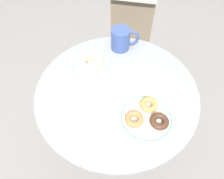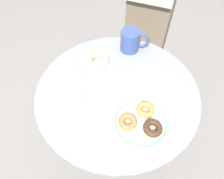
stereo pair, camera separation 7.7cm
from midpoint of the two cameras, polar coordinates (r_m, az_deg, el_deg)
The scene contains 10 objects.
ground_plane at distance 1.43m, azimuth 2.54°, elevation -17.33°, with size 7.00×7.00×0.02m, color gray.
cafe_table at distance 0.97m, azimuth 3.61°, elevation -7.43°, with size 0.66×0.66×0.70m.
plate_left at distance 0.88m, azimuth -1.82°, elevation 7.57°, with size 0.17×0.17×0.01m.
plate_right at distance 0.72m, azimuth 11.36°, elevation -9.52°, with size 0.19×0.19×0.01m.
donut_glazed at distance 0.86m, azimuth -1.90°, elevation 8.39°, with size 0.11×0.11×0.04m, color #E0B789.
donut_chocolate at distance 0.70m, azimuth 14.89°, elevation -10.98°, with size 0.07×0.07×0.02m, color #422819.
donut_old_fashioned at distance 0.73m, azimuth 12.75°, elevation -5.87°, with size 0.07×0.07×0.02m, color #BC7F42.
donut_cinnamon at distance 0.70m, azimuth 7.78°, elevation -9.49°, with size 0.07×0.07×0.02m, color #A36B3D.
paper_napkin at distance 0.76m, azimuth -9.77°, elevation -5.04°, with size 0.13×0.13×0.01m, color white.
coffee_mug at distance 0.93m, azimuth 7.94°, elevation 13.71°, with size 0.11×0.11×0.10m.
Camera 2 is at (0.33, -0.34, 1.34)m, focal length 31.58 mm.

